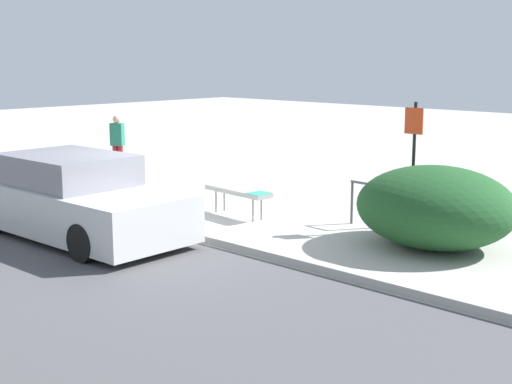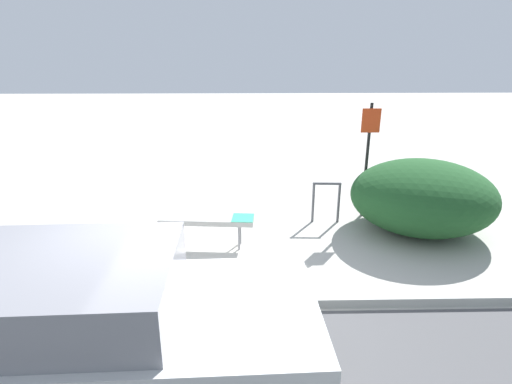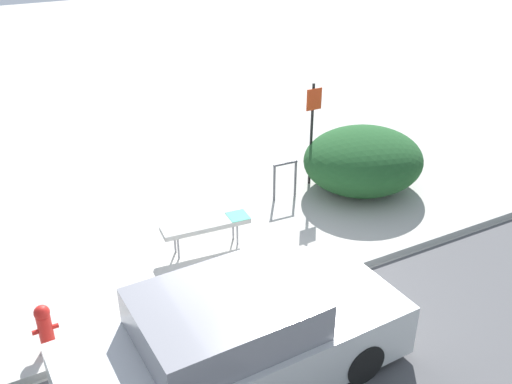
# 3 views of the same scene
# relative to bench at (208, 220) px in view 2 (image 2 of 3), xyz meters

# --- Properties ---
(ground_plane) EXTENTS (60.00, 60.00, 0.00)m
(ground_plane) POSITION_rel_bench_xyz_m (0.02, -1.77, -0.49)
(ground_plane) COLOR #ADAAA3
(curb) EXTENTS (60.00, 0.20, 0.13)m
(curb) POSITION_rel_bench_xyz_m (0.02, -1.77, -0.42)
(curb) COLOR #A8A8A3
(curb) RESTS_ON ground_plane
(bench) EXTENTS (1.63, 0.52, 0.55)m
(bench) POSITION_rel_bench_xyz_m (0.00, 0.00, 0.00)
(bench) COLOR gray
(bench) RESTS_ON ground_plane
(bike_rack) EXTENTS (0.55, 0.08, 0.83)m
(bike_rack) POSITION_rel_bench_xyz_m (2.23, 1.00, 0.02)
(bike_rack) COLOR #515156
(bike_rack) RESTS_ON ground_plane
(sign_post) EXTENTS (0.36, 0.08, 2.30)m
(sign_post) POSITION_rel_bench_xyz_m (3.06, 1.31, 0.90)
(sign_post) COLOR black
(sign_post) RESTS_ON ground_plane
(shrub_hedge) EXTENTS (2.63, 2.40, 1.34)m
(shrub_hedge) POSITION_rel_bench_xyz_m (3.94, 0.60, 0.18)
(shrub_hedge) COLOR #1E4C23
(shrub_hedge) RESTS_ON ground_plane
(parked_car_near) EXTENTS (4.58, 1.97, 1.43)m
(parked_car_near) POSITION_rel_bench_xyz_m (-0.94, -3.08, 0.16)
(parked_car_near) COLOR black
(parked_car_near) RESTS_ON ground_plane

